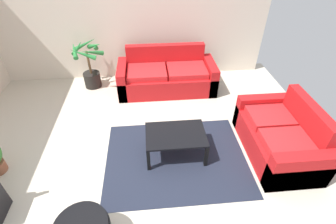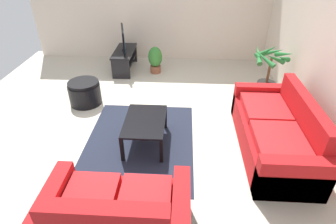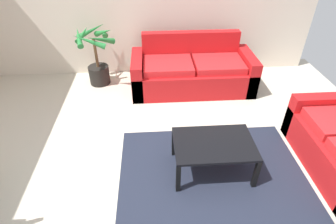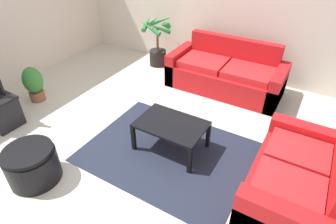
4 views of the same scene
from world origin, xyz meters
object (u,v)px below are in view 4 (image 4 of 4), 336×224
(couch_main, at_px, (225,74))
(potted_plant_small, at_px, (33,83))
(coffee_table, at_px, (171,127))
(couch_loveseat, at_px, (297,183))
(potted_palm, at_px, (157,44))
(ottoman, at_px, (32,165))

(couch_main, relative_size, potted_plant_small, 3.27)
(couch_main, relative_size, coffee_table, 2.27)
(couch_loveseat, height_order, potted_plant_small, couch_loveseat)
(potted_palm, bearing_deg, couch_loveseat, -35.43)
(couch_main, bearing_deg, couch_loveseat, -52.12)
(couch_main, bearing_deg, ottoman, -109.96)
(ottoman, bearing_deg, couch_main, 70.04)
(couch_main, xyz_separation_m, coffee_table, (-0.03, -1.97, 0.07))
(coffee_table, bearing_deg, couch_loveseat, -3.07)
(potted_palm, bearing_deg, coffee_table, -53.92)
(potted_palm, height_order, ottoman, potted_palm)
(couch_main, height_order, ottoman, couch_main)
(coffee_table, bearing_deg, potted_palm, 126.08)
(coffee_table, relative_size, potted_plant_small, 1.44)
(couch_main, distance_m, potted_palm, 1.69)
(couch_main, xyz_separation_m, ottoman, (-1.20, -3.30, -0.07))
(potted_plant_small, bearing_deg, couch_loveseat, 0.25)
(ottoman, bearing_deg, potted_plant_small, 141.19)
(potted_plant_small, relative_size, ottoman, 1.04)
(couch_loveseat, height_order, coffee_table, couch_loveseat)
(coffee_table, bearing_deg, potted_plant_small, -177.74)
(coffee_table, distance_m, potted_plant_small, 2.70)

